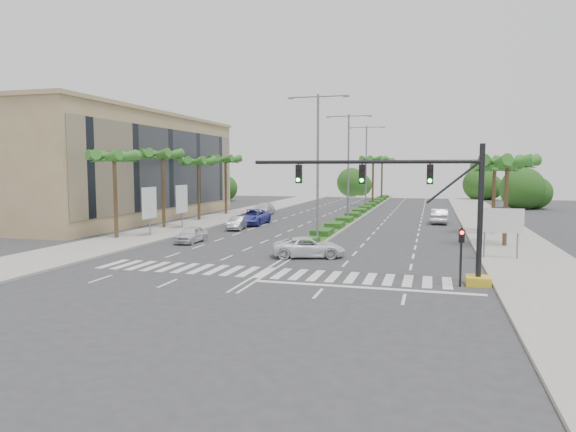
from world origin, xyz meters
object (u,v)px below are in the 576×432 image
car_parked_c (252,217)px  car_parked_d (263,209)px  car_crossing (309,247)px  car_right (440,216)px  car_parked_b (237,223)px  car_parked_a (191,235)px

car_parked_c → car_parked_d: car_parked_c is taller
car_crossing → car_right: bearing=-36.7°
car_right → car_parked_b: bearing=33.2°
car_right → car_parked_a: bearing=49.4°
car_parked_c → car_parked_d: 11.44m
car_parked_a → car_right: 28.48m
car_parked_a → car_parked_b: bearing=88.1°
car_crossing → car_right: car_right is taller
car_parked_a → car_parked_d: 25.23m
car_parked_a → car_parked_d: bearing=95.1°
car_parked_c → car_crossing: 20.93m
car_parked_a → car_crossing: bearing=-21.1°
car_parked_c → car_right: size_ratio=1.21×
car_parked_b → car_parked_d: 15.95m
car_crossing → car_parked_d: bearing=6.7°
car_parked_a → car_parked_b: size_ratio=0.99×
car_parked_a → car_parked_c: car_parked_c is taller
car_parked_b → car_parked_c: car_parked_c is taller
car_parked_a → car_parked_b: 9.39m
car_parked_a → car_parked_b: car_parked_a is taller
car_parked_b → car_parked_c: 4.58m
car_right → car_parked_d: bearing=-8.7°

